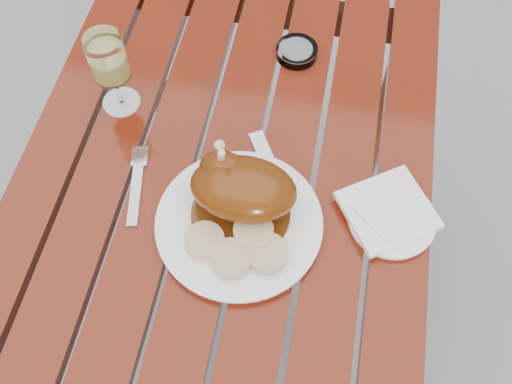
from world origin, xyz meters
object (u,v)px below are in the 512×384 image
dinner_plate (239,224)px  ashtray (297,52)px  side_plate (391,219)px  table (230,254)px  wine_glass (112,73)px

dinner_plate → ashtray: 0.44m
side_plate → ashtray: 0.44m
table → wine_glass: wine_glass is taller
wine_glass → side_plate: bearing=-16.7°
table → dinner_plate: size_ratio=3.93×
side_plate → ashtray: (-0.23, 0.37, 0.00)m
dinner_plate → wine_glass: bearing=141.8°
table → wine_glass: 0.54m
table → dinner_plate: bearing=-61.1°
dinner_plate → wine_glass: (-0.30, 0.24, 0.08)m
wine_glass → ashtray: 0.40m
dinner_plate → ashtray: (0.04, 0.43, 0.00)m
wine_glass → ashtray: bearing=30.4°
table → wine_glass: bearing=150.6°
wine_glass → side_plate: 0.60m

